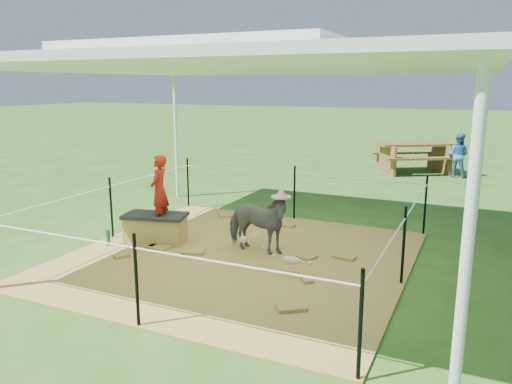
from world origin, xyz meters
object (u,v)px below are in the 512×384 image
at_px(woman, 159,184).
at_px(green_bottle, 108,238).
at_px(foal, 292,258).
at_px(picnic_table_near, 413,158).
at_px(pony, 257,223).
at_px(distant_person, 458,155).
at_px(straw_bale, 156,229).

distance_m(woman, green_bottle, 1.13).
bearing_deg(foal, woman, 171.34).
bearing_deg(picnic_table_near, pony, -128.32).
height_order(woman, green_bottle, woman).
xyz_separation_m(woman, green_bottle, (-0.65, -0.45, -0.80)).
bearing_deg(pony, distant_person, -11.45).
relative_size(woman, pony, 1.02).
distance_m(pony, picnic_table_near, 8.14).
bearing_deg(straw_bale, green_bottle, -140.71).
bearing_deg(picnic_table_near, straw_bale, -138.78).
xyz_separation_m(straw_bale, green_bottle, (-0.55, -0.45, -0.07)).
relative_size(foal, picnic_table_near, 0.40).
bearing_deg(distant_person, picnic_table_near, -3.66).
bearing_deg(foal, picnic_table_near, 89.01).
height_order(green_bottle, distant_person, distant_person).
xyz_separation_m(foal, picnic_table_near, (0.32, 8.66, 0.16)).
distance_m(foal, picnic_table_near, 8.67).
height_order(foal, distant_person, distant_person).
distance_m(woman, foal, 2.43).
height_order(green_bottle, pony, pony).
height_order(straw_bale, foal, foal).
relative_size(green_bottle, distant_person, 0.21).
bearing_deg(pony, straw_bale, 101.91).
bearing_deg(green_bottle, foal, 1.06).
xyz_separation_m(green_bottle, pony, (2.17, 0.66, 0.32)).
distance_m(picnic_table_near, distant_person, 1.21).
height_order(woman, foal, woman).
distance_m(green_bottle, distant_person, 9.55).
height_order(woman, picnic_table_near, woman).
xyz_separation_m(foal, distant_person, (1.49, 8.40, 0.33)).
xyz_separation_m(green_bottle, distant_person, (4.43, 8.45, 0.43)).
bearing_deg(foal, pony, 143.10).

